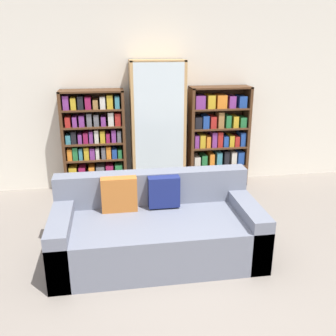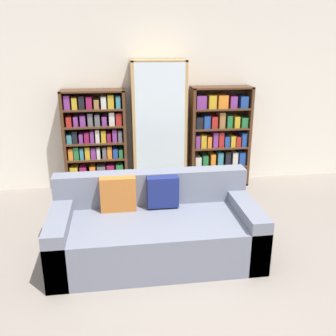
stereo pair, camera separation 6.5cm
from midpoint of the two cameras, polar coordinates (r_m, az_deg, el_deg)
ground_plane at (r=3.45m, az=4.67°, el=-18.78°), size 16.00×16.00×0.00m
wall_back at (r=5.54m, az=-1.27°, el=11.10°), size 6.75×0.06×2.70m
couch at (r=3.85m, az=-1.53°, el=-9.37°), size 2.04×0.98×0.80m
bookshelf_left at (r=5.43m, az=-10.63°, el=3.86°), size 0.87×0.32×1.46m
display_cabinet at (r=5.39m, az=-1.07°, el=6.34°), size 0.76×0.36×1.85m
bookshelf_right at (r=5.64m, az=8.14°, el=4.53°), size 0.88×0.32×1.48m
wine_bottle at (r=5.16m, az=3.76°, el=-3.47°), size 0.08×0.08×0.34m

